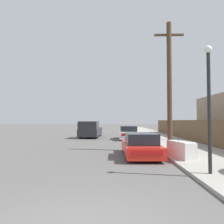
{
  "coord_description": "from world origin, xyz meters",
  "views": [
    {
      "loc": [
        0.71,
        -3.54,
        1.89
      ],
      "look_at": [
        0.42,
        9.14,
        2.39
      ],
      "focal_mm": 35.0,
      "sensor_mm": 36.0,
      "label": 1
    }
  ],
  "objects_px": {
    "pickup_truck": "(90,129)",
    "parked_sports_car_red": "(140,146)",
    "car_parked_mid": "(128,133)",
    "discarded_fridge": "(181,150)",
    "pedestrian": "(170,130)",
    "street_lamp": "(209,98)",
    "utility_pole": "(169,84)"
  },
  "relations": [
    {
      "from": "parked_sports_car_red",
      "to": "pickup_truck",
      "type": "height_order",
      "value": "pickup_truck"
    },
    {
      "from": "parked_sports_car_red",
      "to": "street_lamp",
      "type": "bearing_deg",
      "value": -67.32
    },
    {
      "from": "pickup_truck",
      "to": "street_lamp",
      "type": "relative_size",
      "value": 1.3
    },
    {
      "from": "discarded_fridge",
      "to": "pickup_truck",
      "type": "bearing_deg",
      "value": 97.81
    },
    {
      "from": "utility_pole",
      "to": "street_lamp",
      "type": "distance_m",
      "value": 6.15
    },
    {
      "from": "parked_sports_car_red",
      "to": "pedestrian",
      "type": "distance_m",
      "value": 9.53
    },
    {
      "from": "discarded_fridge",
      "to": "utility_pole",
      "type": "relative_size",
      "value": 0.22
    },
    {
      "from": "discarded_fridge",
      "to": "parked_sports_car_red",
      "type": "height_order",
      "value": "parked_sports_car_red"
    },
    {
      "from": "discarded_fridge",
      "to": "utility_pole",
      "type": "xyz_separation_m",
      "value": [
        0.19,
        2.93,
        3.65
      ]
    },
    {
      "from": "car_parked_mid",
      "to": "street_lamp",
      "type": "xyz_separation_m",
      "value": [
        1.97,
        -14.69,
        2.02
      ]
    },
    {
      "from": "parked_sports_car_red",
      "to": "pedestrian",
      "type": "bearing_deg",
      "value": 65.53
    },
    {
      "from": "street_lamp",
      "to": "pedestrian",
      "type": "distance_m",
      "value": 13.18
    },
    {
      "from": "street_lamp",
      "to": "discarded_fridge",
      "type": "bearing_deg",
      "value": 91.54
    },
    {
      "from": "pickup_truck",
      "to": "utility_pole",
      "type": "distance_m",
      "value": 12.88
    },
    {
      "from": "car_parked_mid",
      "to": "pedestrian",
      "type": "xyz_separation_m",
      "value": [
        3.81,
        -1.74,
        0.4
      ]
    },
    {
      "from": "car_parked_mid",
      "to": "street_lamp",
      "type": "distance_m",
      "value": 14.95
    },
    {
      "from": "parked_sports_car_red",
      "to": "pickup_truck",
      "type": "relative_size",
      "value": 0.82
    },
    {
      "from": "car_parked_mid",
      "to": "street_lamp",
      "type": "height_order",
      "value": "street_lamp"
    },
    {
      "from": "street_lamp",
      "to": "pedestrian",
      "type": "relative_size",
      "value": 2.46
    },
    {
      "from": "utility_pole",
      "to": "pedestrian",
      "type": "distance_m",
      "value": 7.86
    },
    {
      "from": "discarded_fridge",
      "to": "street_lamp",
      "type": "xyz_separation_m",
      "value": [
        0.08,
        -3.03,
        2.14
      ]
    },
    {
      "from": "parked_sports_car_red",
      "to": "utility_pole",
      "type": "relative_size",
      "value": 0.59
    },
    {
      "from": "car_parked_mid",
      "to": "pickup_truck",
      "type": "bearing_deg",
      "value": 153.45
    },
    {
      "from": "discarded_fridge",
      "to": "utility_pole",
      "type": "height_order",
      "value": "utility_pole"
    },
    {
      "from": "car_parked_mid",
      "to": "discarded_fridge",
      "type": "bearing_deg",
      "value": -80.51
    },
    {
      "from": "parked_sports_car_red",
      "to": "utility_pole",
      "type": "bearing_deg",
      "value": 40.21
    },
    {
      "from": "parked_sports_car_red",
      "to": "pedestrian",
      "type": "height_order",
      "value": "pedestrian"
    },
    {
      "from": "pickup_truck",
      "to": "parked_sports_car_red",
      "type": "bearing_deg",
      "value": 110.04
    },
    {
      "from": "pickup_truck",
      "to": "street_lamp",
      "type": "distance_m",
      "value": 17.93
    },
    {
      "from": "parked_sports_car_red",
      "to": "pedestrian",
      "type": "relative_size",
      "value": 2.64
    },
    {
      "from": "car_parked_mid",
      "to": "parked_sports_car_red",
      "type": "bearing_deg",
      "value": -89.21
    },
    {
      "from": "utility_pole",
      "to": "street_lamp",
      "type": "relative_size",
      "value": 1.81
    }
  ]
}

